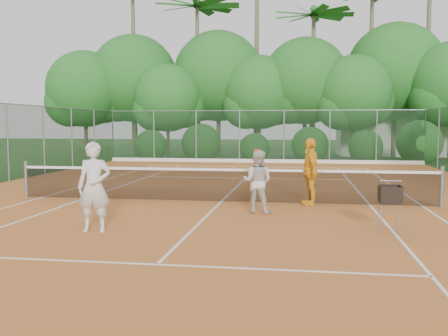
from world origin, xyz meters
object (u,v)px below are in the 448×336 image
(player_white, at_px, (94,187))
(player_center_grp, at_px, (258,181))
(player_yellow, at_px, (310,171))
(ball_hopper, at_px, (390,195))

(player_white, xyz_separation_m, player_center_grp, (3.13, 2.67, -0.13))
(player_white, height_order, player_yellow, player_white)
(player_yellow, xyz_separation_m, ball_hopper, (1.54, -3.35, -0.15))
(player_yellow, bearing_deg, player_white, -57.53)
(player_center_grp, bearing_deg, player_yellow, 48.25)
(player_white, distance_m, ball_hopper, 6.03)
(player_white, relative_size, player_yellow, 1.01)
(player_yellow, distance_m, ball_hopper, 3.69)
(player_white, relative_size, player_center_grp, 1.16)
(player_white, height_order, ball_hopper, player_white)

